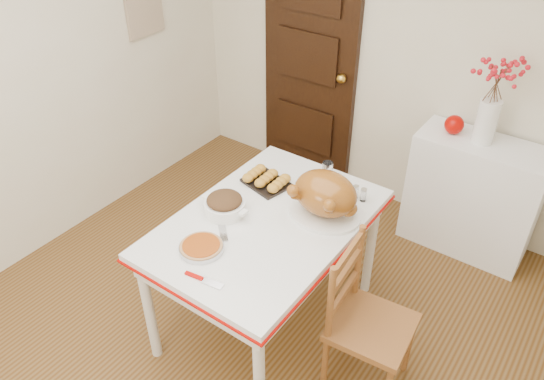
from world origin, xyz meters
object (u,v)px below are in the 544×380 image
Objects in this scene: sideboard at (472,196)px; chair_oak at (373,324)px; kitchen_table at (267,273)px; turkey_platter at (325,195)px; pumpkin_pie at (201,246)px.

sideboard is 1.50m from chair_oak.
kitchen_table is at bearing 82.04° from chair_oak.
sideboard is at bearing -6.84° from chair_oak.
turkey_platter is at bearing 56.18° from chair_oak.
sideboard reaches higher than kitchen_table.
sideboard is 1.44m from turkey_platter.
sideboard is 3.78× the size of pumpkin_pie.
pumpkin_pie is (-0.13, -0.40, 0.44)m from kitchen_table.
kitchen_table is 0.61m from pumpkin_pie.
kitchen_table is at bearing -141.30° from turkey_platter.
chair_oak is 2.19× the size of turkey_platter.
kitchen_table is 3.19× the size of turkey_platter.
kitchen_table is 0.72m from chair_oak.
kitchen_table is at bearing 71.72° from pumpkin_pie.
sideboard is at bearing 62.62° from kitchen_table.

